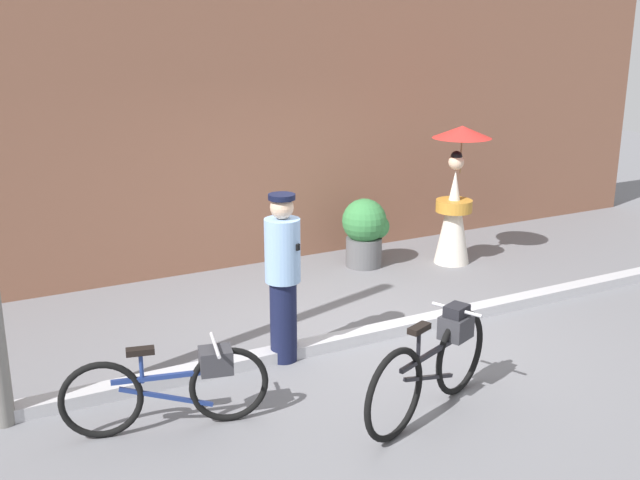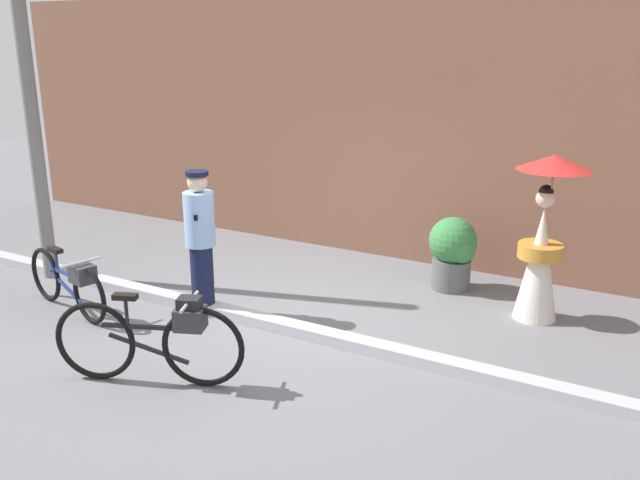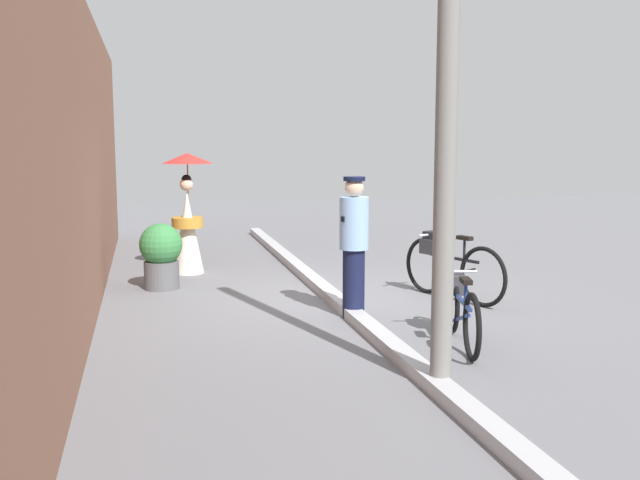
{
  "view_description": "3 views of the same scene",
  "coord_description": "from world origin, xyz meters",
  "px_view_note": "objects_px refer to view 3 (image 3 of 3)",
  "views": [
    {
      "loc": [
        -3.75,
        -6.2,
        3.21
      ],
      "look_at": [
        -0.28,
        0.35,
        1.04
      ],
      "focal_mm": 42.56,
      "sensor_mm": 36.0,
      "label": 1
    },
    {
      "loc": [
        3.83,
        -5.62,
        3.06
      ],
      "look_at": [
        0.55,
        0.18,
        1.04
      ],
      "focal_mm": 37.66,
      "sensor_mm": 36.0,
      "label": 2
    },
    {
      "loc": [
        -8.99,
        2.32,
        2.11
      ],
      "look_at": [
        -0.16,
        0.21,
        0.83
      ],
      "focal_mm": 41.09,
      "sensor_mm": 36.0,
      "label": 3
    }
  ],
  "objects_px": {
    "bicycle_far_side": "(449,265)",
    "person_with_parasol": "(188,214)",
    "potted_plant_by_door": "(162,253)",
    "utility_pole": "(447,101)",
    "bicycle_near_officer": "(460,307)",
    "person_officer": "(354,243)"
  },
  "relations": [
    {
      "from": "bicycle_near_officer",
      "to": "bicycle_far_side",
      "type": "bearing_deg",
      "value": -20.38
    },
    {
      "from": "bicycle_far_side",
      "to": "potted_plant_by_door",
      "type": "bearing_deg",
      "value": 67.09
    },
    {
      "from": "person_officer",
      "to": "bicycle_near_officer",
      "type": "bearing_deg",
      "value": -150.13
    },
    {
      "from": "bicycle_near_officer",
      "to": "potted_plant_by_door",
      "type": "relative_size",
      "value": 1.77
    },
    {
      "from": "potted_plant_by_door",
      "to": "utility_pole",
      "type": "bearing_deg",
      "value": -155.53
    },
    {
      "from": "bicycle_near_officer",
      "to": "person_with_parasol",
      "type": "distance_m",
      "value": 5.33
    },
    {
      "from": "utility_pole",
      "to": "person_officer",
      "type": "bearing_deg",
      "value": 0.62
    },
    {
      "from": "potted_plant_by_door",
      "to": "utility_pole",
      "type": "distance_m",
      "value": 5.6
    },
    {
      "from": "bicycle_far_side",
      "to": "person_with_parasol",
      "type": "distance_m",
      "value": 4.22
    },
    {
      "from": "potted_plant_by_door",
      "to": "person_officer",
      "type": "bearing_deg",
      "value": -136.02
    },
    {
      "from": "bicycle_far_side",
      "to": "person_officer",
      "type": "relative_size",
      "value": 1.01
    },
    {
      "from": "utility_pole",
      "to": "person_with_parasol",
      "type": "bearing_deg",
      "value": 16.43
    },
    {
      "from": "bicycle_far_side",
      "to": "utility_pole",
      "type": "height_order",
      "value": "utility_pole"
    },
    {
      "from": "bicycle_near_officer",
      "to": "person_officer",
      "type": "relative_size",
      "value": 0.99
    },
    {
      "from": "bicycle_near_officer",
      "to": "potted_plant_by_door",
      "type": "bearing_deg",
      "value": 39.35
    },
    {
      "from": "bicycle_near_officer",
      "to": "potted_plant_by_door",
      "type": "distance_m",
      "value": 4.59
    },
    {
      "from": "person_officer",
      "to": "potted_plant_by_door",
      "type": "xyz_separation_m",
      "value": [
        2.23,
        2.15,
        -0.38
      ]
    },
    {
      "from": "bicycle_far_side",
      "to": "person_with_parasol",
      "type": "xyz_separation_m",
      "value": [
        2.68,
        3.22,
        0.48
      ]
    },
    {
      "from": "bicycle_near_officer",
      "to": "utility_pole",
      "type": "height_order",
      "value": "utility_pole"
    },
    {
      "from": "person_officer",
      "to": "bicycle_far_side",
      "type": "bearing_deg",
      "value": -65.4
    },
    {
      "from": "bicycle_far_side",
      "to": "person_officer",
      "type": "height_order",
      "value": "person_officer"
    },
    {
      "from": "bicycle_far_side",
      "to": "person_with_parasol",
      "type": "bearing_deg",
      "value": 50.24
    }
  ]
}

